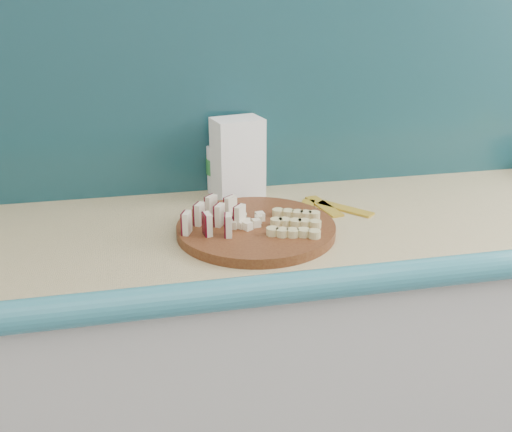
{
  "coord_description": "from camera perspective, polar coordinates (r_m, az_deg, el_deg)",
  "views": [
    {
      "loc": [
        -0.27,
        0.3,
        1.44
      ],
      "look_at": [
        -0.02,
        1.46,
        0.95
      ],
      "focal_mm": 40.0,
      "sensor_mm": 36.0,
      "label": 1
    }
  ],
  "objects": [
    {
      "name": "kitchen_counter",
      "position": [
        1.6,
        4.05,
        -15.86
      ],
      "size": [
        2.2,
        0.63,
        0.91
      ],
      "color": "beige",
      "rests_on": "ground"
    },
    {
      "name": "backsplash",
      "position": [
        1.56,
        1.81,
        11.91
      ],
      "size": [
        2.2,
        0.02,
        0.5
      ],
      "primitive_type": "cube",
      "color": "teal",
      "rests_on": "kitchen_counter"
    },
    {
      "name": "cutting_board",
      "position": [
        1.3,
        -0.0,
        -1.28
      ],
      "size": [
        0.46,
        0.46,
        0.02
      ],
      "primitive_type": "cylinder",
      "rotation": [
        0.0,
        0.0,
        -0.35
      ],
      "color": "#471E0F",
      "rests_on": "kitchen_counter"
    },
    {
      "name": "apple_wedges",
      "position": [
        1.28,
        -4.12,
        -0.01
      ],
      "size": [
        0.15,
        0.16,
        0.05
      ],
      "color": "beige",
      "rests_on": "cutting_board"
    },
    {
      "name": "apple_chunks",
      "position": [
        1.29,
        -1.01,
        -0.39
      ],
      "size": [
        0.06,
        0.06,
        0.02
      ],
      "color": "beige",
      "rests_on": "cutting_board"
    },
    {
      "name": "banana_slices",
      "position": [
        1.28,
        3.92,
        -0.7
      ],
      "size": [
        0.15,
        0.16,
        0.02
      ],
      "color": "#D5C782",
      "rests_on": "cutting_board"
    },
    {
      "name": "flour_bag",
      "position": [
        1.5,
        -1.84,
        5.77
      ],
      "size": [
        0.14,
        0.11,
        0.21
      ],
      "primitive_type": "cube",
      "rotation": [
        0.0,
        0.0,
        0.21
      ],
      "color": "white",
      "rests_on": "kitchen_counter"
    },
    {
      "name": "canister",
      "position": [
        1.55,
        -3.57,
        4.79
      ],
      "size": [
        0.08,
        0.08,
        0.13
      ],
      "rotation": [
        0.0,
        0.0,
        -0.03
      ],
      "color": "white",
      "rests_on": "kitchen_counter"
    },
    {
      "name": "banana_peel",
      "position": [
        1.45,
        6.89,
        0.74
      ],
      "size": [
        0.21,
        0.17,
        0.01
      ],
      "rotation": [
        0.0,
        0.0,
        0.01
      ],
      "color": "gold",
      "rests_on": "kitchen_counter"
    }
  ]
}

